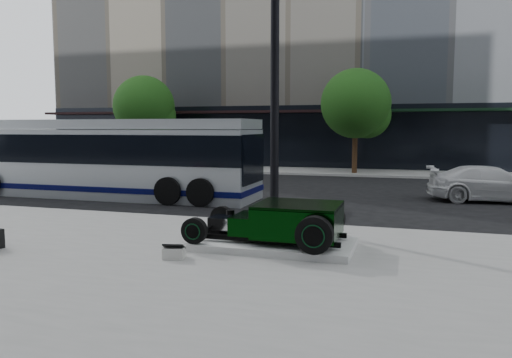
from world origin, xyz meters
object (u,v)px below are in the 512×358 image
(lamppost, at_px, (275,92))
(transit_bus, at_px, (104,157))
(white_sedan, at_px, (492,184))
(hot_rod, at_px, (288,221))

(lamppost, bearing_deg, transit_bus, 152.82)
(lamppost, height_order, white_sedan, lamppost)
(transit_bus, distance_m, white_sedan, 14.33)
(white_sedan, bearing_deg, hot_rod, 146.68)
(hot_rod, relative_size, lamppost, 0.44)
(transit_bus, height_order, white_sedan, transit_bus)
(hot_rod, height_order, transit_bus, transit_bus)
(transit_bus, xyz_separation_m, white_sedan, (14.02, 2.81, -0.85))
(hot_rod, xyz_separation_m, white_sedan, (5.19, 9.30, -0.06))
(hot_rod, distance_m, lamppost, 3.87)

